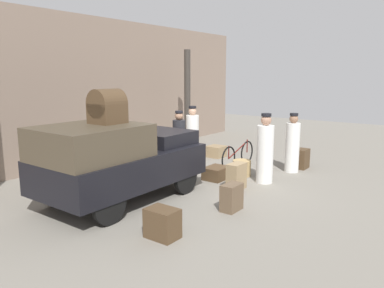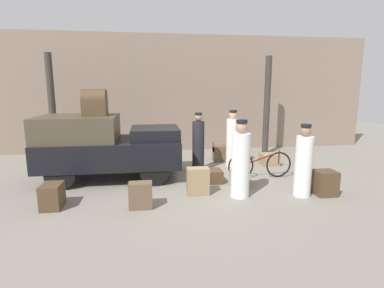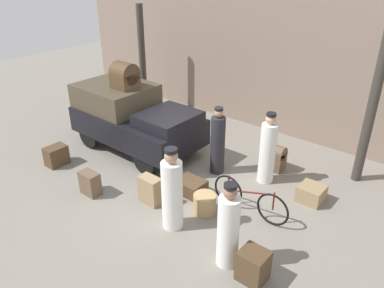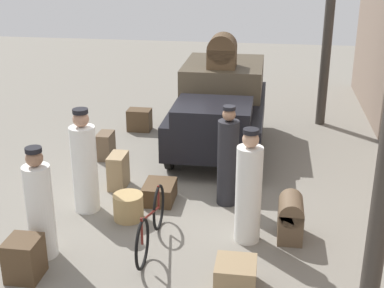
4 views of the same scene
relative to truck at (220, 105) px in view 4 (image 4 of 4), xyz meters
name	(u,v)px [view 4 (image 4 of 4)]	position (x,y,z in m)	size (l,w,h in m)	color
ground_plane	(183,187)	(2.15, -0.45, -0.96)	(30.00, 30.00, 0.00)	gray
canopy_pillar_left	(326,51)	(-2.00, 2.31, 0.84)	(0.23, 0.23, 3.61)	#38332D
canopy_pillar_right	(384,187)	(5.52, 2.31, 0.84)	(0.23, 0.23, 3.61)	#38332D
truck	(220,105)	(0.00, 0.00, 0.00)	(3.70, 1.87, 1.75)	black
bicycle	(151,224)	(4.21, -0.59, -0.59)	(1.82, 0.04, 0.77)	black
wicker_basket	(128,207)	(3.44, -1.14, -0.74)	(0.49, 0.49, 0.43)	tan
porter_standing_middle	(40,208)	(4.67, -2.07, -0.19)	(0.39, 0.39, 1.68)	white
porter_lifting_near_truck	(84,165)	(3.23, -1.92, -0.15)	(0.42, 0.42, 1.78)	white
porter_carrying_trunk	(249,191)	(3.81, 0.81, -0.14)	(0.39, 0.39, 1.79)	white
porter_with_bicycle	(228,160)	(2.64, 0.40, -0.15)	(0.36, 0.36, 1.76)	#232328
suitcase_small_leather	(118,171)	(2.29, -1.63, -0.64)	(0.51, 0.30, 0.64)	#937A56
trunk_wicker_pale	(24,258)	(5.23, -2.10, -0.67)	(0.47, 0.44, 0.58)	#4C3823
trunk_umber_medium	(236,275)	(5.03, 0.73, -0.77)	(0.54, 0.54, 0.37)	#937A56
trunk_large_brown	(106,146)	(0.98, -2.28, -0.68)	(0.48, 0.29, 0.55)	brown
suitcase_tan_flat	(159,192)	(2.74, -0.77, -0.79)	(0.66, 0.52, 0.33)	#4C3823
suitcase_black_upright	(139,120)	(-0.84, -2.01, -0.70)	(0.39, 0.55, 0.51)	#4C3823
trunk_barrel_dark	(291,217)	(3.64, 1.46, -0.60)	(0.61, 0.37, 0.69)	brown
trunk_on_truck_roof	(222,52)	(-0.22, 0.00, 1.11)	(0.61, 0.59, 0.71)	#4C3823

